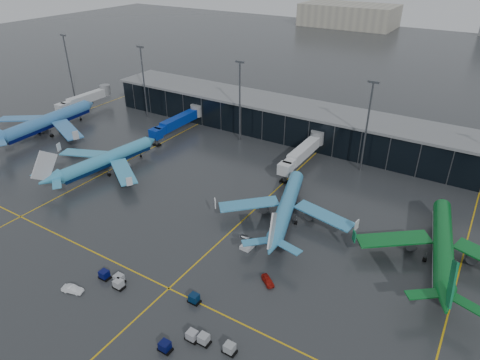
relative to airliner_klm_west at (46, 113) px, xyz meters
The scene contains 13 objects.
ground 75.54m from the airliner_klm_west, 16.40° to the right, with size 600.00×600.00×0.00m, color #282B2D.
terminal_pier 82.89m from the airliner_klm_west, 29.47° to the left, with size 142.00×17.00×10.70m.
jet_bridges 43.12m from the airliner_klm_west, 30.35° to the left, with size 94.00×27.50×7.20m.
flood_masts 82.62m from the airliner_klm_west, 20.45° to the left, with size 203.00×0.50×25.50m.
taxi_lines 83.13m from the airliner_klm_west, ahead, with size 220.00×120.00×0.02m.
airliner_klm_west is the anchor object (origin of this frame).
airliner_arkefly 38.45m from the airliner_klm_west, 13.44° to the right, with size 33.90×38.61×11.87m, color #3D9CC8, non-canonical shape.
airliner_klm_near 90.30m from the airliner_klm_west, ahead, with size 32.80×37.36×11.48m, color #3A8FBF, non-canonical shape.
airliner_aer_lingus 123.05m from the airliner_klm_west, ahead, with size 34.91×39.76×12.22m, color #0B6223, non-canonical shape.
baggage_carts 95.22m from the airliner_klm_west, 25.97° to the right, with size 31.66×12.14×1.70m.
mobile_airstair 90.29m from the airliner_klm_west, 11.49° to the right, with size 2.37×3.31×3.45m.
service_van_red 100.45m from the airliner_klm_west, 14.60° to the right, with size 1.47×3.65×1.25m, color #9B130B.
service_van_white 82.29m from the airliner_klm_west, 34.27° to the right, with size 1.39×3.98×1.31m, color white.
Camera 1 is at (52.61, -58.50, 55.93)m, focal length 32.00 mm.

